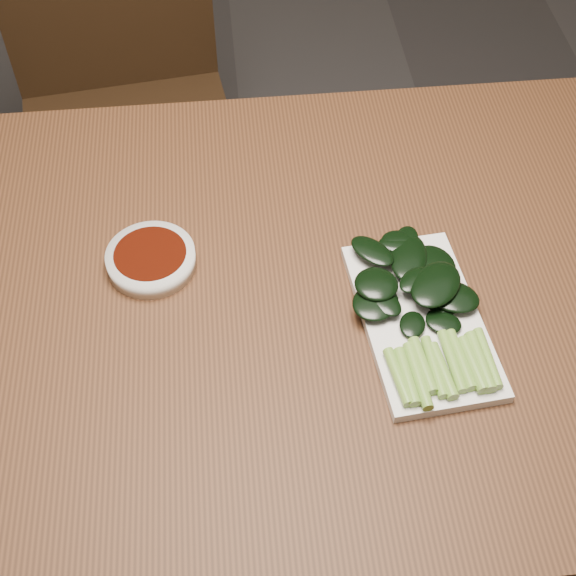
{
  "coord_description": "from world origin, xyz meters",
  "views": [
    {
      "loc": [
        -0.05,
        -0.65,
        1.57
      ],
      "look_at": [
        0.02,
        -0.01,
        0.76
      ],
      "focal_mm": 50.0,
      "sensor_mm": 36.0,
      "label": 1
    }
  ],
  "objects_px": {
    "table": "(275,322)",
    "gai_lan": "(421,305)",
    "chair_far": "(124,102)",
    "sauce_bowl": "(151,259)",
    "serving_plate": "(421,320)"
  },
  "relations": [
    {
      "from": "chair_far",
      "to": "sauce_bowl",
      "type": "height_order",
      "value": "chair_far"
    },
    {
      "from": "chair_far",
      "to": "serving_plate",
      "type": "distance_m",
      "value": 0.97
    },
    {
      "from": "table",
      "to": "gai_lan",
      "type": "bearing_deg",
      "value": -19.22
    },
    {
      "from": "serving_plate",
      "to": "chair_far",
      "type": "bearing_deg",
      "value": 118.05
    },
    {
      "from": "table",
      "to": "gai_lan",
      "type": "relative_size",
      "value": 4.95
    },
    {
      "from": "sauce_bowl",
      "to": "gai_lan",
      "type": "distance_m",
      "value": 0.36
    },
    {
      "from": "table",
      "to": "gai_lan",
      "type": "height_order",
      "value": "gai_lan"
    },
    {
      "from": "serving_plate",
      "to": "sauce_bowl",
      "type": "bearing_deg",
      "value": 159.02
    },
    {
      "from": "table",
      "to": "serving_plate",
      "type": "relative_size",
      "value": 5.06
    },
    {
      "from": "table",
      "to": "serving_plate",
      "type": "bearing_deg",
      "value": -21.82
    },
    {
      "from": "table",
      "to": "serving_plate",
      "type": "distance_m",
      "value": 0.21
    },
    {
      "from": "table",
      "to": "serving_plate",
      "type": "height_order",
      "value": "serving_plate"
    },
    {
      "from": "table",
      "to": "chair_far",
      "type": "relative_size",
      "value": 1.57
    },
    {
      "from": "table",
      "to": "sauce_bowl",
      "type": "distance_m",
      "value": 0.19
    },
    {
      "from": "sauce_bowl",
      "to": "serving_plate",
      "type": "xyz_separation_m",
      "value": [
        0.34,
        -0.13,
        -0.01
      ]
    }
  ]
}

